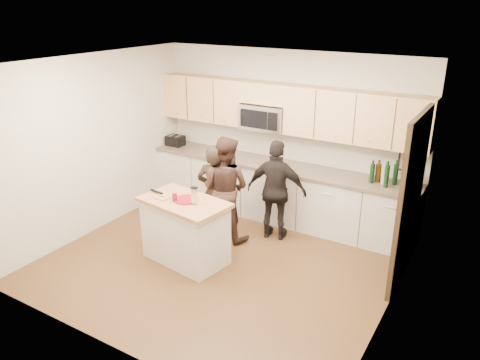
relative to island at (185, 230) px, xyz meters
The scene contains 21 objects.
floor 0.66m from the island, 21.19° to the left, with size 4.50×4.50×0.00m, color #55351D.
room_shell 1.37m from the island, 21.19° to the left, with size 4.52×4.02×2.71m.
back_cabinetry 1.92m from the island, 76.37° to the left, with size 4.50×0.66×0.94m.
upper_cabinetry 2.49m from the island, 76.42° to the left, with size 4.50×0.33×0.75m.
microwave 2.31m from the island, 85.87° to the left, with size 0.76×0.41×0.40m.
doorway 2.97m from the island, 21.84° to the left, with size 0.06×1.25×2.20m.
framed_picture 3.33m from the island, 41.95° to the left, with size 0.30×0.03×0.38m.
dish_towel 1.78m from the island, 106.53° to the left, with size 0.34×0.60×0.48m.
island is the anchor object (origin of this frame).
red_plate 0.45m from the island, 54.14° to the left, with size 0.34×0.34×0.02m, color maroon.
box_grater 0.61m from the island, ahead, with size 0.08×0.06×0.23m.
drink_glass 0.52m from the island, 139.39° to the right, with size 0.06×0.06×0.11m, color maroon.
cutting_board 0.56m from the island, 168.32° to the right, with size 0.23×0.20×0.02m, color #AA7846.
tongs 0.67m from the island, behind, with size 0.24×0.03×0.02m, color black.
knife 0.59m from the island, 169.34° to the right, with size 0.18×0.02×0.01m, color silver.
toaster 2.51m from the island, 130.88° to the left, with size 0.30×0.23×0.18m.
bottle_cluster 2.99m from the island, 39.84° to the left, with size 0.61×0.24×0.38m.
orchid 3.26m from the island, 36.60° to the left, with size 0.27×0.22×0.49m, color #2F722D.
woman_left 0.80m from the island, 90.61° to the left, with size 0.54×0.35×1.47m, color black.
woman_center 0.92m from the island, 82.94° to the left, with size 0.78×0.60×1.60m, color #321F19.
woman_right 1.49m from the island, 58.26° to the left, with size 0.90×0.37×1.53m, color black.
Camera 1 is at (3.14, -4.70, 3.41)m, focal length 35.00 mm.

